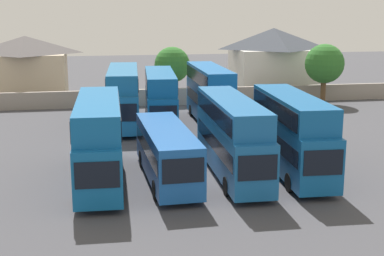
{
  "coord_description": "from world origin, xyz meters",
  "views": [
    {
      "loc": [
        -6.22,
        -32.36,
        10.56
      ],
      "look_at": [
        0.0,
        3.0,
        2.55
      ],
      "focal_mm": 51.55,
      "sensor_mm": 36.0,
      "label": 1
    }
  ],
  "objects_px": {
    "bus_2": "(167,151)",
    "bus_4": "(292,130)",
    "bus_6": "(160,96)",
    "tree_left_of_lot": "(172,65)",
    "house_terrace_centre": "(273,60)",
    "bus_5": "(123,94)",
    "bus_7": "(210,92)",
    "house_terrace_left": "(27,67)",
    "tree_behind_wall": "(325,64)",
    "bus_3": "(232,133)",
    "bus_1": "(99,137)"
  },
  "relations": [
    {
      "from": "house_terrace_centre",
      "to": "tree_behind_wall",
      "type": "xyz_separation_m",
      "value": [
        2.89,
        -8.91,
        0.34
      ]
    },
    {
      "from": "bus_4",
      "to": "tree_behind_wall",
      "type": "bearing_deg",
      "value": 155.2
    },
    {
      "from": "bus_2",
      "to": "house_terrace_centre",
      "type": "bearing_deg",
      "value": 150.1
    },
    {
      "from": "house_terrace_left",
      "to": "house_terrace_centre",
      "type": "bearing_deg",
      "value": -1.52
    },
    {
      "from": "house_terrace_centre",
      "to": "tree_behind_wall",
      "type": "height_order",
      "value": "house_terrace_centre"
    },
    {
      "from": "bus_5",
      "to": "tree_left_of_lot",
      "type": "bearing_deg",
      "value": 157.15
    },
    {
      "from": "bus_4",
      "to": "house_terrace_centre",
      "type": "bearing_deg",
      "value": 166.42
    },
    {
      "from": "bus_4",
      "to": "bus_6",
      "type": "xyz_separation_m",
      "value": [
        -6.54,
        15.7,
        -0.12
      ]
    },
    {
      "from": "bus_7",
      "to": "bus_6",
      "type": "bearing_deg",
      "value": -83.23
    },
    {
      "from": "house_terrace_centre",
      "to": "tree_behind_wall",
      "type": "distance_m",
      "value": 9.38
    },
    {
      "from": "bus_1",
      "to": "bus_6",
      "type": "bearing_deg",
      "value": 161.96
    },
    {
      "from": "bus_7",
      "to": "house_terrace_centre",
      "type": "relative_size",
      "value": 1.14
    },
    {
      "from": "bus_2",
      "to": "bus_4",
      "type": "relative_size",
      "value": 0.96
    },
    {
      "from": "house_terrace_left",
      "to": "tree_behind_wall",
      "type": "distance_m",
      "value": 33.76
    },
    {
      "from": "bus_6",
      "to": "tree_left_of_lot",
      "type": "distance_m",
      "value": 13.14
    },
    {
      "from": "bus_3",
      "to": "bus_6",
      "type": "height_order",
      "value": "bus_3"
    },
    {
      "from": "house_terrace_left",
      "to": "tree_left_of_lot",
      "type": "distance_m",
      "value": 17.09
    },
    {
      "from": "house_terrace_left",
      "to": "house_terrace_centre",
      "type": "height_order",
      "value": "house_terrace_centre"
    },
    {
      "from": "bus_5",
      "to": "bus_6",
      "type": "bearing_deg",
      "value": 81.5
    },
    {
      "from": "bus_1",
      "to": "tree_behind_wall",
      "type": "relative_size",
      "value": 1.77
    },
    {
      "from": "bus_6",
      "to": "house_terrace_centre",
      "type": "distance_m",
      "value": 23.51
    },
    {
      "from": "house_terrace_centre",
      "to": "tree_left_of_lot",
      "type": "bearing_deg",
      "value": -161.45
    },
    {
      "from": "bus_4",
      "to": "bus_3",
      "type": "bearing_deg",
      "value": -91.4
    },
    {
      "from": "bus_1",
      "to": "bus_6",
      "type": "height_order",
      "value": "bus_1"
    },
    {
      "from": "house_terrace_left",
      "to": "house_terrace_centre",
      "type": "xyz_separation_m",
      "value": [
        29.43,
        -0.78,
        0.37
      ]
    },
    {
      "from": "bus_2",
      "to": "tree_left_of_lot",
      "type": "relative_size",
      "value": 1.74
    },
    {
      "from": "house_terrace_left",
      "to": "bus_4",
      "type": "bearing_deg",
      "value": -59.33
    },
    {
      "from": "bus_7",
      "to": "house_terrace_left",
      "type": "distance_m",
      "value": 25.09
    },
    {
      "from": "tree_behind_wall",
      "to": "tree_left_of_lot",
      "type": "bearing_deg",
      "value": 164.33
    },
    {
      "from": "bus_4",
      "to": "bus_5",
      "type": "relative_size",
      "value": 0.93
    },
    {
      "from": "bus_5",
      "to": "house_terrace_centre",
      "type": "height_order",
      "value": "house_terrace_centre"
    },
    {
      "from": "bus_5",
      "to": "bus_7",
      "type": "bearing_deg",
      "value": 92.65
    },
    {
      "from": "bus_6",
      "to": "tree_left_of_lot",
      "type": "xyz_separation_m",
      "value": [
        2.86,
        12.76,
        1.37
      ]
    },
    {
      "from": "bus_4",
      "to": "bus_5",
      "type": "height_order",
      "value": "bus_5"
    },
    {
      "from": "tree_behind_wall",
      "to": "bus_6",
      "type": "bearing_deg",
      "value": -156.41
    },
    {
      "from": "bus_6",
      "to": "tree_left_of_lot",
      "type": "bearing_deg",
      "value": 171.67
    },
    {
      "from": "tree_behind_wall",
      "to": "bus_2",
      "type": "bearing_deg",
      "value": -130.28
    },
    {
      "from": "bus_1",
      "to": "house_terrace_centre",
      "type": "relative_size",
      "value": 1.16
    },
    {
      "from": "bus_1",
      "to": "bus_2",
      "type": "xyz_separation_m",
      "value": [
        4.05,
        -0.34,
        -0.97
      ]
    },
    {
      "from": "house_terrace_left",
      "to": "tree_left_of_lot",
      "type": "relative_size",
      "value": 1.53
    },
    {
      "from": "bus_6",
      "to": "bus_7",
      "type": "height_order",
      "value": "bus_7"
    },
    {
      "from": "bus_7",
      "to": "bus_4",
      "type": "bearing_deg",
      "value": 6.92
    },
    {
      "from": "house_terrace_centre",
      "to": "bus_5",
      "type": "bearing_deg",
      "value": -139.43
    },
    {
      "from": "bus_1",
      "to": "tree_left_of_lot",
      "type": "bearing_deg",
      "value": 165.1
    },
    {
      "from": "bus_3",
      "to": "bus_5",
      "type": "height_order",
      "value": "bus_5"
    },
    {
      "from": "bus_1",
      "to": "house_terrace_centre",
      "type": "xyz_separation_m",
      "value": [
        21.55,
        32.63,
        1.17
      ]
    },
    {
      "from": "bus_3",
      "to": "tree_behind_wall",
      "type": "bearing_deg",
      "value": 146.45
    },
    {
      "from": "bus_2",
      "to": "bus_5",
      "type": "distance_m",
      "value": 16.63
    },
    {
      "from": "bus_6",
      "to": "bus_7",
      "type": "relative_size",
      "value": 0.96
    },
    {
      "from": "tree_left_of_lot",
      "to": "tree_behind_wall",
      "type": "bearing_deg",
      "value": -15.67
    }
  ]
}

